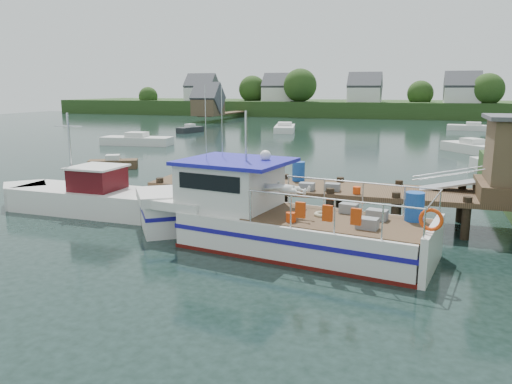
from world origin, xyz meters
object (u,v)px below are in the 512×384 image
(moored_rowboat, at_px, (113,163))
(moored_b, at_px, (471,147))
(moored_a, at_px, (137,140))
(moored_far, at_px, (473,127))
(moored_d, at_px, (285,128))
(moored_e, at_px, (190,129))
(lobster_boat, at_px, (266,218))
(work_boat, at_px, (82,196))
(dock, at_px, (453,173))

(moored_rowboat, relative_size, moored_b, 0.61)
(moored_a, bearing_deg, moored_far, 54.10)
(moored_far, xyz_separation_m, moored_d, (-23.05, -9.47, 0.04))
(moored_far, height_order, moored_e, moored_far)
(moored_rowboat, xyz_separation_m, moored_d, (3.67, 32.46, 0.09))
(moored_far, relative_size, moored_e, 1.63)
(moored_rowboat, xyz_separation_m, moored_e, (-7.29, 27.64, 0.04))
(lobster_boat, relative_size, moored_d, 1.57)
(moored_a, bearing_deg, moored_rowboat, -52.12)
(lobster_boat, height_order, moored_a, lobster_boat)
(moored_rowboat, height_order, moored_far, moored_far)
(lobster_boat, bearing_deg, moored_rowboat, 148.31)
(moored_a, relative_size, moored_b, 1.25)
(work_boat, height_order, moored_b, work_boat)
(work_boat, bearing_deg, dock, 8.75)
(lobster_boat, xyz_separation_m, moored_rowboat, (-15.04, 13.19, -0.66))
(dock, relative_size, work_boat, 1.99)
(work_boat, distance_m, moored_a, 26.96)
(moored_b, bearing_deg, moored_far, 102.06)
(moored_rowboat, distance_m, moored_a, 14.62)
(moored_rowboat, distance_m, moored_b, 29.59)
(dock, height_order, moored_d, dock)
(moored_b, relative_size, moored_d, 0.76)
(dock, distance_m, moored_a, 35.35)
(dock, xyz_separation_m, moored_a, (-27.44, 22.21, -1.78))
(moored_rowboat, bearing_deg, moored_b, 37.76)
(moored_b, xyz_separation_m, moored_e, (-31.61, 10.79, -0.07))
(work_boat, relative_size, moored_e, 2.05)
(lobster_boat, xyz_separation_m, moored_e, (-22.34, 40.84, -0.62))
(moored_b, bearing_deg, moored_rowboat, -127.73)
(moored_rowboat, distance_m, moored_d, 32.67)
(moored_e, bearing_deg, moored_far, 27.99)
(lobster_boat, distance_m, moored_a, 33.90)
(dock, height_order, moored_far, dock)
(dock, relative_size, moored_far, 2.51)
(dock, height_order, moored_a, dock)
(moored_rowboat, xyz_separation_m, moored_far, (26.73, 41.93, 0.05))
(work_boat, xyz_separation_m, moored_rowboat, (-5.69, 10.95, -0.34))
(moored_rowboat, bearing_deg, lobster_boat, -38.22)
(dock, bearing_deg, moored_far, 83.90)
(moored_far, height_order, moored_d, moored_d)
(work_boat, xyz_separation_m, moored_e, (-12.98, 38.60, -0.30))
(moored_rowboat, bearing_deg, work_boat, -59.53)
(lobster_boat, bearing_deg, dock, 43.78)
(work_boat, xyz_separation_m, moored_d, (-2.02, 43.41, -0.25))
(moored_d, bearing_deg, lobster_boat, -58.03)
(lobster_boat, distance_m, moored_d, 47.05)
(lobster_boat, bearing_deg, moored_e, 128.23)
(moored_rowboat, distance_m, moored_far, 49.72)
(moored_rowboat, xyz_separation_m, moored_a, (-6.15, 13.27, 0.11))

